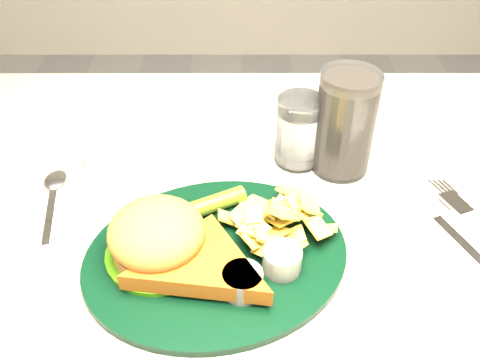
{
  "coord_description": "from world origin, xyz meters",
  "views": [
    {
      "loc": [
        -0.01,
        -0.52,
        1.24
      ],
      "look_at": [
        -0.01,
        0.02,
        0.8
      ],
      "focal_mm": 40.0,
      "sensor_mm": 36.0,
      "label": 1
    }
  ],
  "objects": [
    {
      "name": "spoon",
      "position": [
        -0.26,
        0.0,
        0.75
      ],
      "size": [
        0.06,
        0.15,
        0.01
      ],
      "primitive_type": null,
      "rotation": [
        0.0,
        0.0,
        0.17
      ],
      "color": "white",
      "rests_on": "table"
    },
    {
      "name": "ramekin",
      "position": [
        -0.22,
        0.12,
        0.76
      ],
      "size": [
        0.05,
        0.05,
        0.03
      ],
      "primitive_type": "cylinder",
      "rotation": [
        0.0,
        0.0,
        -0.42
      ],
      "color": "silver",
      "rests_on": "table"
    },
    {
      "name": "cola_glass",
      "position": [
        0.14,
        0.11,
        0.83
      ],
      "size": [
        0.11,
        0.11,
        0.15
      ],
      "primitive_type": "cylinder",
      "rotation": [
        0.0,
        0.0,
        0.37
      ],
      "color": "black",
      "rests_on": "table"
    },
    {
      "name": "water_glass",
      "position": [
        0.08,
        0.13,
        0.8
      ],
      "size": [
        0.08,
        0.08,
        0.11
      ],
      "primitive_type": "cylinder",
      "rotation": [
        0.0,
        0.0,
        0.16
      ],
      "color": "silver",
      "rests_on": "table"
    },
    {
      "name": "dinner_plate",
      "position": [
        -0.04,
        -0.07,
        0.79
      ],
      "size": [
        0.39,
        0.35,
        0.07
      ],
      "primitive_type": null,
      "rotation": [
        0.0,
        0.0,
        0.3
      ],
      "color": "black",
      "rests_on": "table"
    },
    {
      "name": "fork_napkin",
      "position": [
        0.28,
        -0.06,
        0.76
      ],
      "size": [
        0.21,
        0.23,
        0.01
      ],
      "primitive_type": null,
      "rotation": [
        0.0,
        0.0,
        0.4
      ],
      "color": "white",
      "rests_on": "table"
    }
  ]
}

